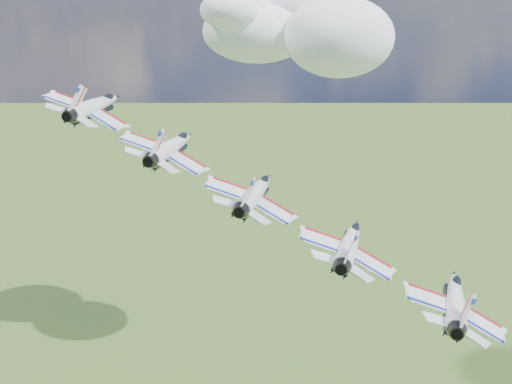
{
  "coord_description": "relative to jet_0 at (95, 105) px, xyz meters",
  "views": [
    {
      "loc": [
        -2.71,
        -76.24,
        176.65
      ],
      "look_at": [
        11.01,
        -3.79,
        153.78
      ],
      "focal_mm": 50.0,
      "sensor_mm": 36.0,
      "label": 1
    }
  ],
  "objects": [
    {
      "name": "jet_4",
      "position": [
        33.84,
        -28.82,
        -14.96
      ],
      "size": [
        15.97,
        17.88,
        7.74
      ],
      "primitive_type": null,
      "rotation": [
        0.0,
        0.38,
        -0.43
      ],
      "color": "white"
    },
    {
      "name": "jet_2",
      "position": [
        16.92,
        -14.41,
        -7.48
      ],
      "size": [
        15.97,
        17.88,
        7.74
      ],
      "primitive_type": null,
      "rotation": [
        0.0,
        0.38,
        -0.43
      ],
      "color": "white"
    },
    {
      "name": "jet_0",
      "position": [
        0.0,
        0.0,
        0.0
      ],
      "size": [
        15.97,
        17.88,
        7.74
      ],
      "primitive_type": null,
      "rotation": [
        0.0,
        0.38,
        -0.43
      ],
      "color": "silver"
    },
    {
      "name": "cloud_far",
      "position": [
        67.29,
        205.14,
        -3.4
      ],
      "size": [
        70.47,
        55.37,
        27.68
      ],
      "primitive_type": "ellipsoid",
      "color": "white"
    },
    {
      "name": "jet_3",
      "position": [
        25.38,
        -21.62,
        -11.22
      ],
      "size": [
        15.97,
        17.88,
        7.74
      ],
      "primitive_type": null,
      "rotation": [
        0.0,
        0.38,
        -0.43
      ],
      "color": "white"
    },
    {
      "name": "jet_1",
      "position": [
        8.46,
        -7.21,
        -3.74
      ],
      "size": [
        15.97,
        17.88,
        7.74
      ],
      "primitive_type": null,
      "rotation": [
        0.0,
        0.38,
        -0.43
      ],
      "color": "white"
    }
  ]
}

